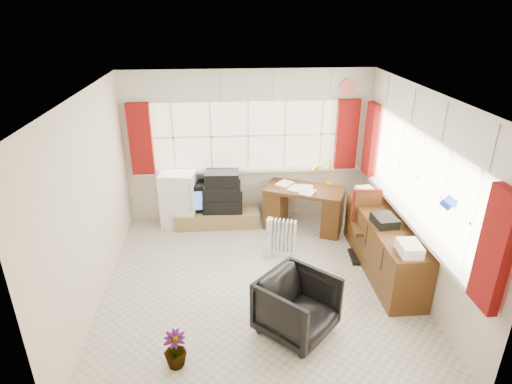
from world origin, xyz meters
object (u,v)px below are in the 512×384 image
desk (304,206)px  office_chair (297,306)px  desk_lamp (330,166)px  tv_bench (217,217)px  crt_tv (190,195)px  mini_fridge (180,198)px  radiator (283,241)px  credenza (383,245)px  task_chair (366,222)px

desk → office_chair: desk is taller
desk_lamp → tv_bench: size_ratio=0.32×
crt_tv → desk: bearing=-11.3°
desk_lamp → mini_fridge: (-2.45, 0.15, -0.55)m
office_chair → radiator: office_chair is taller
radiator → tv_bench: bearing=132.8°
desk → tv_bench: size_ratio=0.97×
office_chair → tv_bench: (-0.90, 2.65, -0.22)m
credenza → mini_fridge: 3.30m
desk_lamp → radiator: desk_lamp is taller
credenza → tv_bench: bearing=146.3°
credenza → mini_fridge: (-2.88, 1.60, 0.08)m
radiator → mini_fridge: bearing=144.5°
desk → task_chair: (0.74, -0.88, 0.14)m
credenza → desk_lamp: bearing=106.7°
mini_fridge → radiator: bearing=-35.5°
office_chair → tv_bench: bearing=62.9°
radiator → crt_tv: (-1.41, 1.17, 0.25)m
desk → office_chair: 2.47m
desk_lamp → credenza: size_ratio=0.22×
desk_lamp → task_chair: bearing=-73.6°
mini_fridge → desk: bearing=-9.0°
desk → task_chair: 1.16m
crt_tv → desk_lamp: bearing=-5.1°
desk → radiator: bearing=-119.5°
crt_tv → task_chair: bearing=-25.8°
desk_lamp → office_chair: 2.83m
office_chair → credenza: 1.79m
office_chair → radiator: size_ratio=1.33×
radiator → tv_bench: radiator is taller
task_chair → credenza: 0.44m
office_chair → tv_bench: size_ratio=0.54×
desk_lamp → crt_tv: 2.36m
crt_tv → tv_bench: bearing=-16.5°
desk_lamp → crt_tv: (-2.29, 0.21, -0.53)m
desk_lamp → task_chair: 1.20m
desk_lamp → mini_fridge: bearing=176.4°
desk → mini_fridge: 2.05m
desk_lamp → tv_bench: bearing=177.7°
desk → crt_tv: desk is taller
office_chair → mini_fridge: 3.12m
task_chair → office_chair: 1.99m
task_chair → credenza: size_ratio=0.50×
task_chair → radiator: size_ratio=1.75×
radiator → credenza: size_ratio=0.29×
radiator → crt_tv: size_ratio=1.02×
desk → crt_tv: 1.90m
tv_bench → credenza: bearing=-33.7°
task_chair → radiator: task_chair is taller
task_chair → tv_bench: (-2.15, 1.12, -0.40)m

